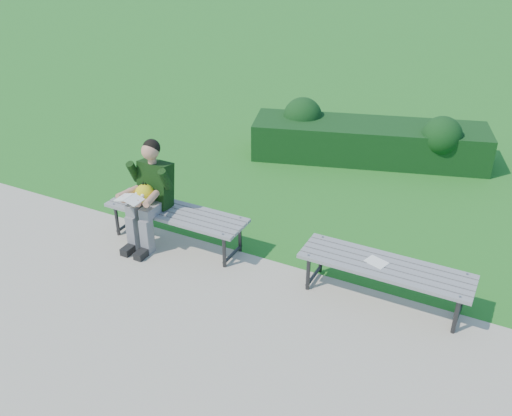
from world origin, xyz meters
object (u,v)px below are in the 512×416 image
bench_right (385,269)px  seated_boy (149,191)px  bench_left (176,215)px  hedge (368,138)px  paper_sheet (376,262)px

bench_right → seated_boy: 2.91m
bench_right → seated_boy: seated_boy is taller
bench_left → bench_right: bearing=1.0°
bench_right → hedge: bearing=110.0°
hedge → paper_sheet: hedge is taller
hedge → bench_left: size_ratio=2.14×
bench_left → paper_sheet: 2.49m
seated_boy → paper_sheet: 2.80m
bench_right → seated_boy: size_ratio=1.37×
bench_left → bench_right: size_ratio=1.00×
hedge → bench_right: size_ratio=2.14×
paper_sheet → hedge: bearing=108.5°
bench_right → paper_sheet: (-0.10, 0.00, 0.06)m
hedge → bench_left: hedge is taller
bench_left → bench_right: same height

